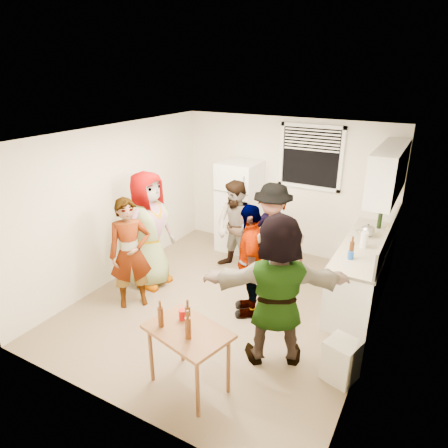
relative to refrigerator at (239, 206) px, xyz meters
The scene contains 23 objects.
room 2.20m from the refrigerator, 68.25° to the right, with size 4.00×4.50×2.50m, color white, non-canonical shape.
window 1.60m from the refrigerator, 15.38° to the left, with size 1.12×0.10×1.06m, color white, non-canonical shape.
refrigerator is the anchor object (origin of this frame).
counter_lower 2.59m from the refrigerator, 16.59° to the right, with size 0.60×2.20×0.86m, color white.
countertop 2.56m from the refrigerator, 16.59° to the right, with size 0.64×2.22×0.04m, color beige.
backsplash 2.84m from the refrigerator, 14.94° to the right, with size 0.03×2.20×0.36m, color #A59F97.
upper_cabinets 2.85m from the refrigerator, 11.61° to the right, with size 0.34×1.60×0.70m, color white.
kettle 2.44m from the refrigerator, 10.11° to the right, with size 0.25×0.21×0.21m, color silver, non-canonical shape.
paper_towel 2.58m from the refrigerator, 19.58° to the right, with size 0.11×0.11×0.23m, color white.
wine_bottle 2.50m from the refrigerator, ahead, with size 0.07×0.07×0.27m, color black.
beer_bottle_counter 2.69m from the refrigerator, 29.00° to the right, with size 0.06×0.06×0.23m, color #47230C.
blue_cup 2.70m from the refrigerator, 29.55° to the right, with size 0.08×0.08×0.11m, color blue.
picture_frame 2.69m from the refrigerator, ahead, with size 0.02×0.18×0.15m, color #CFC94E.
trash_bin 3.72m from the refrigerator, 44.77° to the right, with size 0.33×0.33×0.49m, color silver.
serving_table 3.80m from the refrigerator, 71.26° to the right, with size 0.88×0.59×0.74m, color brown, non-canonical shape.
beer_bottle_table 3.84m from the refrigerator, 70.61° to the right, with size 0.06×0.06×0.24m, color #47230C.
red_cup 3.53m from the refrigerator, 72.93° to the right, with size 0.08×0.08×0.11m, color #A60D09.
guest_grey 2.18m from the refrigerator, 107.51° to the right, with size 0.92×1.87×0.60m, color #9A9A9A.
guest_stripe 2.70m from the refrigerator, 100.16° to the right, with size 0.60×1.64×0.39m, color #141933.
guest_back_left 1.26m from the refrigerator, 65.54° to the right, with size 0.77×1.59×0.60m, color brown.
guest_back_right 1.68m from the refrigerator, 42.16° to the right, with size 1.09×1.68×0.63m, color #39393D.
guest_black 2.37m from the refrigerator, 59.14° to the right, with size 0.96×1.64×0.40m, color black.
guest_orange 3.30m from the refrigerator, 55.19° to the right, with size 1.72×1.86×0.55m, color #C68846.
Camera 1 is at (2.46, -4.48, 3.30)m, focal length 32.00 mm.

